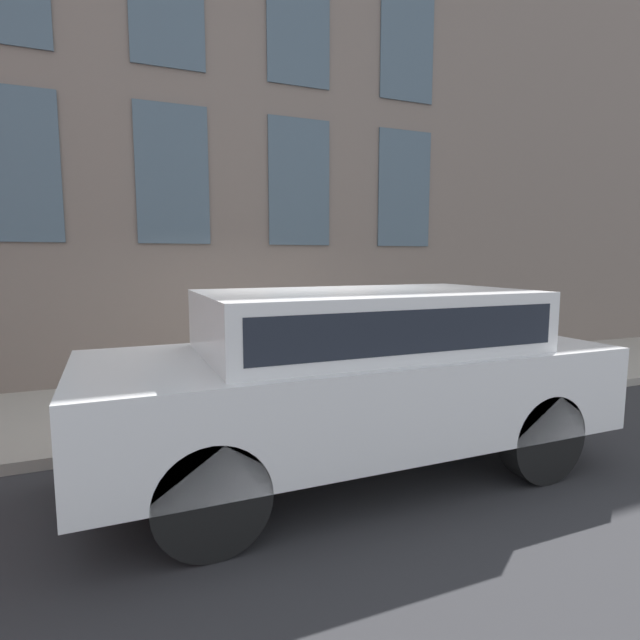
% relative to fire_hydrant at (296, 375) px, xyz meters
% --- Properties ---
extents(ground_plane, '(80.00, 80.00, 0.00)m').
position_rel_fire_hydrant_xyz_m(ground_plane, '(-0.60, 0.14, -0.56)').
color(ground_plane, '#2D2D30').
extents(sidewalk, '(2.92, 60.00, 0.12)m').
position_rel_fire_hydrant_xyz_m(sidewalk, '(0.86, 0.14, -0.50)').
color(sidewalk, '#A8A093').
rests_on(sidewalk, ground_plane).
extents(building_facade, '(0.33, 40.00, 10.29)m').
position_rel_fire_hydrant_xyz_m(building_facade, '(2.46, 0.14, 4.58)').
color(building_facade, gray).
rests_on(building_facade, ground_plane).
extents(fire_hydrant, '(0.32, 0.44, 0.85)m').
position_rel_fire_hydrant_xyz_m(fire_hydrant, '(0.00, 0.00, 0.00)').
color(fire_hydrant, gold).
rests_on(fire_hydrant, sidewalk).
extents(person, '(0.33, 0.22, 1.37)m').
position_rel_fire_hydrant_xyz_m(person, '(0.37, -0.83, 0.38)').
color(person, '#726651').
rests_on(person, sidewalk).
extents(parked_truck_white_near, '(1.92, 4.92, 1.76)m').
position_rel_fire_hydrant_xyz_m(parked_truck_white_near, '(-1.79, 0.01, 0.47)').
color(parked_truck_white_near, black).
rests_on(parked_truck_white_near, ground_plane).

